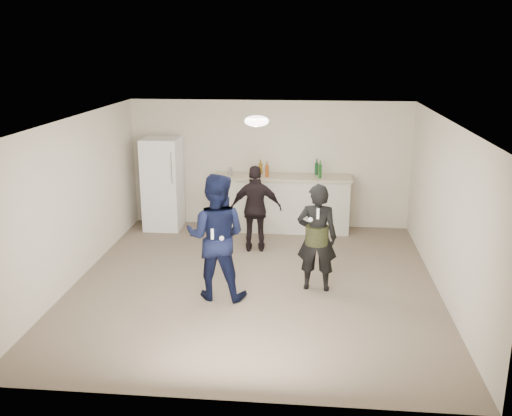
# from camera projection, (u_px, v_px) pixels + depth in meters

# --- Properties ---
(floor) EXTENTS (6.00, 6.00, 0.00)m
(floor) POSITION_uv_depth(u_px,v_px,m) (255.00, 283.00, 8.74)
(floor) COLOR #6B5B4C
(floor) RESTS_ON ground
(ceiling) EXTENTS (6.00, 6.00, 0.00)m
(ceiling) POSITION_uv_depth(u_px,v_px,m) (255.00, 120.00, 8.05)
(ceiling) COLOR silver
(ceiling) RESTS_ON wall_back
(wall_back) EXTENTS (6.00, 0.00, 6.00)m
(wall_back) POSITION_uv_depth(u_px,v_px,m) (270.00, 164.00, 11.26)
(wall_back) COLOR beige
(wall_back) RESTS_ON floor
(wall_front) EXTENTS (6.00, 0.00, 6.00)m
(wall_front) POSITION_uv_depth(u_px,v_px,m) (224.00, 289.00, 5.53)
(wall_front) COLOR beige
(wall_front) RESTS_ON floor
(wall_left) EXTENTS (0.00, 6.00, 6.00)m
(wall_left) POSITION_uv_depth(u_px,v_px,m) (75.00, 200.00, 8.65)
(wall_left) COLOR beige
(wall_left) RESTS_ON floor
(wall_right) EXTENTS (0.00, 6.00, 6.00)m
(wall_right) POSITION_uv_depth(u_px,v_px,m) (446.00, 210.00, 8.14)
(wall_right) COLOR beige
(wall_right) RESTS_ON floor
(counter) EXTENTS (2.60, 0.56, 1.05)m
(counter) POSITION_uv_depth(u_px,v_px,m) (282.00, 204.00, 11.13)
(counter) COLOR beige
(counter) RESTS_ON floor
(counter_top) EXTENTS (2.68, 0.64, 0.04)m
(counter_top) POSITION_uv_depth(u_px,v_px,m) (282.00, 177.00, 10.97)
(counter_top) COLOR #BAAE90
(counter_top) RESTS_ON counter
(fridge) EXTENTS (0.70, 0.70, 1.80)m
(fridge) POSITION_uv_depth(u_px,v_px,m) (163.00, 184.00, 11.17)
(fridge) COLOR white
(fridge) RESTS_ON floor
(fridge_handle) EXTENTS (0.02, 0.02, 0.60)m
(fridge_handle) POSITION_uv_depth(u_px,v_px,m) (171.00, 168.00, 10.68)
(fridge_handle) COLOR #BBBABF
(fridge_handle) RESTS_ON fridge
(ceiling_dome) EXTENTS (0.36, 0.36, 0.16)m
(ceiling_dome) POSITION_uv_depth(u_px,v_px,m) (257.00, 121.00, 8.35)
(ceiling_dome) COLOR white
(ceiling_dome) RESTS_ON ceiling
(shaker) EXTENTS (0.08, 0.08, 0.17)m
(shaker) POSITION_uv_depth(u_px,v_px,m) (230.00, 172.00, 10.94)
(shaker) COLOR #B1B1B6
(shaker) RESTS_ON counter_top
(man) EXTENTS (0.94, 0.76, 1.83)m
(man) POSITION_uv_depth(u_px,v_px,m) (216.00, 237.00, 8.06)
(man) COLOR #101742
(man) RESTS_ON floor
(woman) EXTENTS (0.62, 0.43, 1.62)m
(woman) POSITION_uv_depth(u_px,v_px,m) (317.00, 238.00, 8.34)
(woman) COLOR black
(woman) RESTS_ON floor
(camo_shorts) EXTENTS (0.34, 0.34, 0.28)m
(camo_shorts) POSITION_uv_depth(u_px,v_px,m) (317.00, 235.00, 8.33)
(camo_shorts) COLOR #33391A
(camo_shorts) RESTS_ON woman
(spectator) EXTENTS (0.93, 0.45, 1.53)m
(spectator) POSITION_uv_depth(u_px,v_px,m) (256.00, 209.00, 9.95)
(spectator) COLOR black
(spectator) RESTS_ON floor
(remote_man) EXTENTS (0.04, 0.04, 0.15)m
(remote_man) POSITION_uv_depth(u_px,v_px,m) (212.00, 234.00, 7.75)
(remote_man) COLOR white
(remote_man) RESTS_ON man
(nunchuk_man) EXTENTS (0.07, 0.07, 0.07)m
(nunchuk_man) POSITION_uv_depth(u_px,v_px,m) (222.00, 238.00, 7.79)
(nunchuk_man) COLOR silver
(nunchuk_man) RESTS_ON man
(remote_woman) EXTENTS (0.04, 0.04, 0.15)m
(remote_woman) POSITION_uv_depth(u_px,v_px,m) (318.00, 214.00, 7.98)
(remote_woman) COLOR white
(remote_woman) RESTS_ON woman
(nunchuk_woman) EXTENTS (0.07, 0.07, 0.07)m
(nunchuk_woman) POSITION_uv_depth(u_px,v_px,m) (311.00, 220.00, 8.04)
(nunchuk_woman) COLOR white
(nunchuk_woman) RESTS_ON woman
(bottle_cluster) EXTENTS (1.28, 0.37, 0.26)m
(bottle_cluster) POSITION_uv_depth(u_px,v_px,m) (284.00, 170.00, 10.95)
(bottle_cluster) COLOR #123F1D
(bottle_cluster) RESTS_ON counter_top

